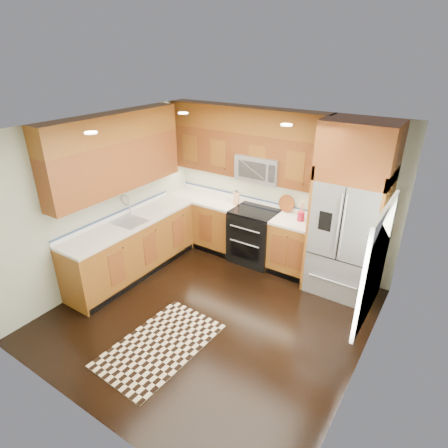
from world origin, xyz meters
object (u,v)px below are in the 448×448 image
Objects in this scene: rug at (160,345)px; utensil_crock at (301,214)px; range at (254,236)px; knife_block at (236,198)px; refrigerator at (350,212)px.

utensil_crock reaches higher than rug.
knife_block is (-0.44, 0.11, 0.58)m from range.
knife_block is at bearing 177.63° from utensil_crock.
utensil_crock is at bearing 4.28° from range.
utensil_crock is (0.79, 0.06, 0.58)m from range.
rug is at bearing -79.19° from knife_block.
knife_block is at bearing 165.97° from range.
refrigerator is 0.81m from utensil_crock.
range is 0.98m from utensil_crock.
refrigerator is at bearing -1.40° from range.
refrigerator is 8.07× the size of utensil_crock.
range is 0.61× the size of rug.
range is 2.56m from rug.
range is at bearing -14.03° from knife_block.
rug is 2.88m from utensil_crock.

